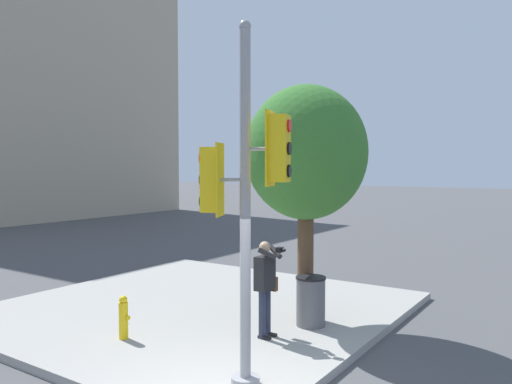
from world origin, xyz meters
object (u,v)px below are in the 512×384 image
traffic_signal_pole (245,193)px  street_tree (306,154)px  fire_hydrant (124,317)px  trash_bin (311,301)px  person_photographer (266,280)px

traffic_signal_pole → street_tree: 3.37m
traffic_signal_pole → fire_hydrant: traffic_signal_pole is taller
traffic_signal_pole → fire_hydrant: 3.72m
trash_bin → street_tree: bearing=41.2°
traffic_signal_pole → street_tree: size_ratio=1.08×
traffic_signal_pole → person_photographer: 2.64m
fire_hydrant → trash_bin: 3.50m
fire_hydrant → trash_bin: trash_bin is taller
traffic_signal_pole → fire_hydrant: (0.36, 2.89, -2.31)m
street_tree → fire_hydrant: (-2.87, 2.12, -2.93)m
person_photographer → fire_hydrant: bearing=126.3°
street_tree → trash_bin: size_ratio=4.93×
street_tree → fire_hydrant: 4.62m
person_photographer → street_tree: size_ratio=0.37×
person_photographer → fire_hydrant: person_photographer is taller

